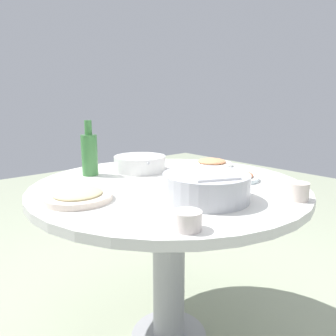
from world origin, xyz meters
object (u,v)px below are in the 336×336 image
Objects in this scene: soup_bowl at (140,164)px; tea_cup_far at (298,191)px; dish_tofu_braise at (235,176)px; green_bottle at (90,153)px; dish_noodles at (78,196)px; tea_cup_near at (188,220)px; dish_shrimp at (212,163)px; round_dining_table at (169,217)px; rice_bowl at (206,186)px.

soup_bowl is 0.77m from tea_cup_far.
dish_tofu_braise is 0.68m from green_bottle.
tea_cup_far is (0.33, -0.07, 0.02)m from dish_tofu_braise.
soup_bowl is 0.26m from green_bottle.
dish_tofu_braise is at bearing 74.87° from dish_noodles.
soup_bowl reaches higher than tea_cup_near.
soup_bowl is at bearing -112.56° from dish_shrimp.
round_dining_table is 15.55× the size of tea_cup_far.
green_bottle reaches higher than dish_noodles.
dish_shrimp is 0.85× the size of green_bottle.
round_dining_table is at bearing 144.52° from tea_cup_near.
dish_shrimp is at bearing 96.86° from dish_noodles.
tea_cup_near is at bearing -64.80° from dish_tofu_braise.
dish_tofu_braise is 2.84× the size of tea_cup_far.
tea_cup_near is 1.07× the size of tea_cup_far.
dish_shrimp is (0.15, 0.37, -0.02)m from soup_bowl.
soup_bowl reaches higher than dish_noodles.
tea_cup_near is at bearing -26.48° from soup_bowl.
tea_cup_far is at bearing 20.79° from round_dining_table.
green_bottle is 3.49× the size of tea_cup_far.
soup_bowl is 1.29× the size of dish_tofu_braise.
rice_bowl is 0.55m from soup_bowl.
soup_bowl is at bearing -154.49° from dish_tofu_braise.
rice_bowl is at bearing -11.03° from soup_bowl.
dish_tofu_braise is at bearing 25.51° from soup_bowl.
tea_cup_far reaches higher than dish_shrimp.
soup_bowl is 1.13× the size of dish_noodles.
soup_bowl is (-0.54, 0.11, -0.01)m from rice_bowl.
soup_bowl is 0.77m from tea_cup_near.
tea_cup_far is (0.83, 0.37, -0.07)m from green_bottle.
soup_bowl is 1.23× the size of dish_shrimp.
dish_noodles is at bearing -93.52° from round_dining_table.
tea_cup_far is (0.48, 0.18, 0.19)m from round_dining_table.
soup_bowl is 0.40m from dish_shrimp.
dish_shrimp is at bearing 129.09° from rice_bowl.
dish_noodles is at bearing -105.13° from dish_tofu_braise.
dish_noodles is (0.25, -0.45, -0.02)m from soup_bowl.
dish_shrimp is at bearing 69.14° from green_bottle.
soup_bowl is at bearing 168.97° from rice_bowl.
tea_cup_far is (0.76, 0.13, -0.00)m from soup_bowl.
rice_bowl is 0.45m from dish_noodles.
tea_cup_far is at bearing 49.18° from dish_noodles.
green_bottle is at bearing -110.86° from dish_shrimp.
soup_bowl is 0.48m from dish_tofu_braise.
green_bottle is (-0.33, 0.22, 0.09)m from dish_noodles.
soup_bowl is 1.05× the size of green_bottle.
dish_tofu_braise is 2.66× the size of tea_cup_near.
tea_cup_near is (0.41, -0.29, 0.18)m from round_dining_table.
rice_bowl is 1.29× the size of dish_noodles.
round_dining_table is 0.34m from rice_bowl.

